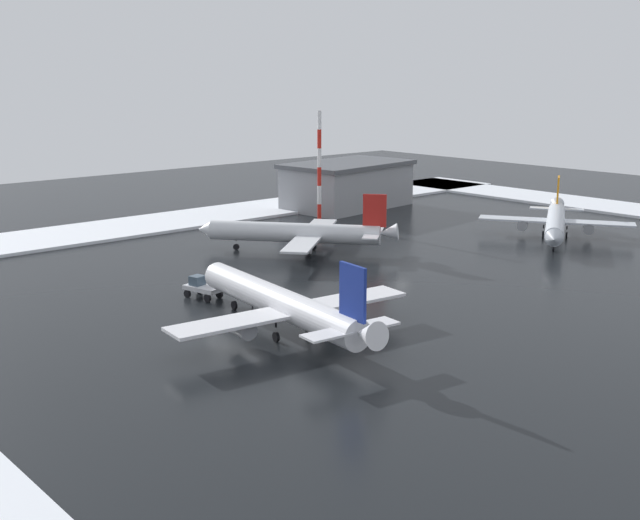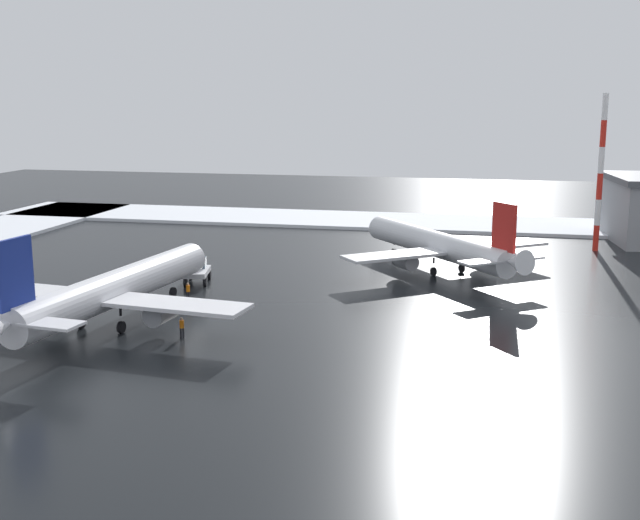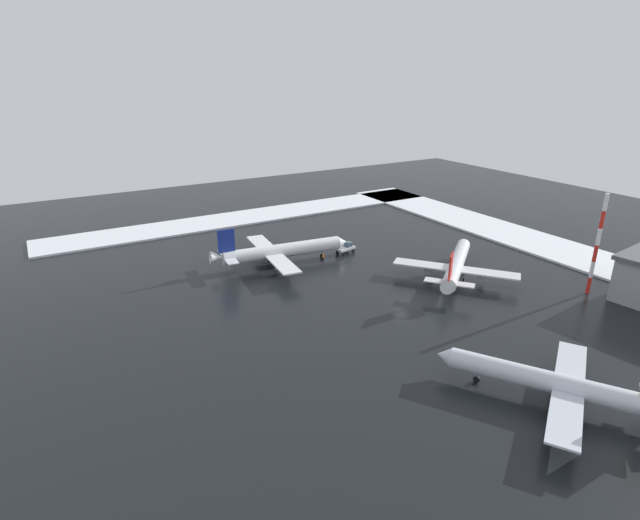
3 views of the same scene
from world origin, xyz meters
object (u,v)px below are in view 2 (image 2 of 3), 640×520
pushback_tug (198,270)px  ground_crew_by_nose_gear (188,290)px  antenna_mast (600,173)px  ground_crew_near_tug (182,326)px  airplane_far_rear (112,289)px  airplane_parked_portside (439,245)px

pushback_tug → ground_crew_by_nose_gear: 7.58m
ground_crew_by_nose_gear → antenna_mast: size_ratio=0.09×
ground_crew_near_tug → airplane_far_rear: bearing=-117.1°
ground_crew_by_nose_gear → airplane_parked_portside: bearing=76.4°
airplane_parked_portside → ground_crew_by_nose_gear: bearing=91.3°
airplane_far_rear → airplane_parked_portside: bearing=-35.9°
ground_crew_by_nose_gear → airplane_far_rear: bearing=-71.6°
airplane_far_rear → antenna_mast: 61.97m
antenna_mast → airplane_parked_portside: bearing=41.6°
antenna_mast → ground_crew_by_nose_gear: bearing=40.5°
airplane_far_rear → ground_crew_by_nose_gear: bearing=-11.7°
airplane_parked_portside → pushback_tug: airplane_parked_portside is taller
ground_crew_near_tug → airplane_parked_portside: bearing=140.1°
airplane_far_rear → ground_crew_near_tug: airplane_far_rear is taller
antenna_mast → ground_crew_near_tug: bearing=51.7°
pushback_tug → airplane_far_rear: bearing=163.5°
airplane_far_rear → pushback_tug: (-1.21, -16.47, -1.80)m
pushback_tug → antenna_mast: (-42.28, -27.17, 8.39)m
ground_crew_near_tug → antenna_mast: (-36.40, -46.02, 8.70)m
airplane_far_rear → airplane_parked_portside: 37.22m
pushback_tug → antenna_mast: 50.96m
antenna_mast → pushback_tug: bearing=32.7°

